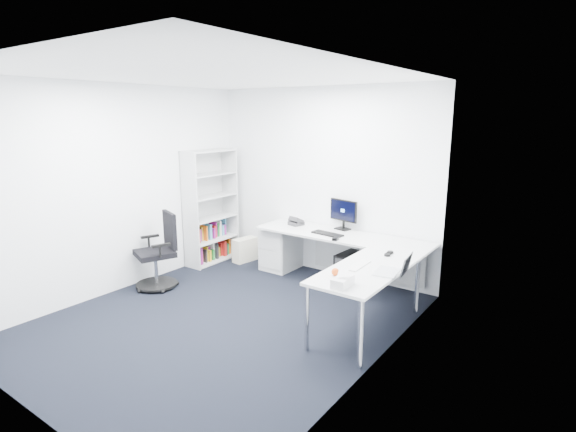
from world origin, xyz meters
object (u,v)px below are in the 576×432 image
Objects in this scene: l_desk at (328,266)px; task_chair at (155,251)px; monitor at (343,214)px; laptop at (387,262)px; bookshelf at (211,207)px.

task_chair is at bearing -148.88° from l_desk.
monitor is 1.81m from laptop.
bookshelf reaches higher than monitor.
task_chair reaches higher than l_desk.
laptop is at bearing 31.01° from task_chair.
l_desk is at bearing 53.23° from task_chair.
monitor is at bearing 125.75° from laptop.
bookshelf is 1.74× the size of task_chair.
bookshelf is at bearing 159.45° from laptop.
task_chair is 3.13× the size of laptop.
laptop is at bearing -35.48° from monitor.
l_desk is 1.40m from laptop.
task_chair reaches higher than laptop.
task_chair is 3.16m from laptop.
monitor reaches higher than task_chair.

